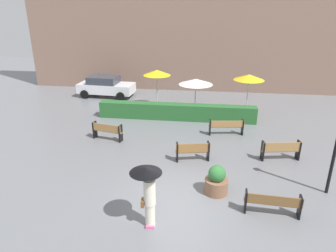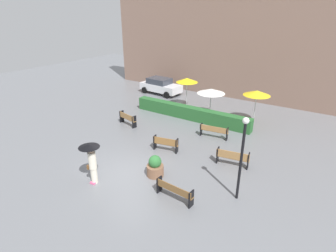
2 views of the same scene
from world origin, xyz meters
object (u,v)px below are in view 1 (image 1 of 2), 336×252
bench_near_right (273,203)px  patio_umbrella_yellow (157,73)px  patio_umbrella_white (196,82)px  bench_mid_center (193,150)px  patio_umbrella_yellow_far (249,77)px  pedestrian_with_umbrella (148,189)px  planter_pot (217,181)px  bench_back_row (226,126)px  parked_car (106,86)px  bench_far_right (281,149)px  bench_far_left (107,130)px

bench_near_right → patio_umbrella_yellow: patio_umbrella_yellow is taller
patio_umbrella_yellow → patio_umbrella_white: patio_umbrella_yellow is taller
bench_mid_center → patio_umbrella_yellow_far: (3.06, 7.12, 1.86)m
bench_mid_center → pedestrian_with_umbrella: pedestrian_with_umbrella is taller
planter_pot → patio_umbrella_white: patio_umbrella_white is taller
bench_back_row → pedestrian_with_umbrella: bearing=-109.2°
patio_umbrella_yellow_far → bench_back_row: bearing=-110.5°
patio_umbrella_yellow → parked_car: 5.28m
planter_pot → patio_umbrella_yellow: patio_umbrella_yellow is taller
bench_mid_center → parked_car: 12.22m
bench_near_right → bench_far_right: bearing=75.5°
bench_far_left → pedestrian_with_umbrella: pedestrian_with_umbrella is taller
patio_umbrella_white → bench_mid_center: bearing=-87.8°
bench_mid_center → patio_umbrella_white: size_ratio=0.68×
bench_back_row → patio_umbrella_yellow_far: 4.50m
bench_near_right → patio_umbrella_white: size_ratio=0.82×
pedestrian_with_umbrella → patio_umbrella_yellow_far: patio_umbrella_yellow_far is taller
pedestrian_with_umbrella → patio_umbrella_yellow: 12.20m
planter_pot → patio_umbrella_yellow: bearing=111.5°
pedestrian_with_umbrella → patio_umbrella_yellow: size_ratio=0.79×
pedestrian_with_umbrella → planter_pot: 3.18m
bench_mid_center → bench_near_right: (2.88, -3.56, -0.04)m
patio_umbrella_yellow_far → bench_far_right: bearing=-82.1°
pedestrian_with_umbrella → patio_umbrella_yellow_far: 12.51m
bench_near_right → patio_umbrella_yellow: size_ratio=0.71×
patio_umbrella_white → patio_umbrella_yellow_far: 3.36m
bench_back_row → patio_umbrella_white: (-1.88, 3.31, 1.61)m
bench_near_right → parked_car: parked_car is taller
bench_back_row → pedestrian_with_umbrella: (-2.76, -7.90, 0.85)m
patio_umbrella_white → patio_umbrella_yellow_far: bearing=9.2°
bench_mid_center → bench_far_right: bearing=8.9°
parked_car → bench_back_row: bearing=-36.3°
patio_umbrella_yellow_far → parked_car: patio_umbrella_yellow_far is taller
bench_far_right → patio_umbrella_yellow: 9.81m
bench_mid_center → pedestrian_with_umbrella: 4.84m
bench_near_right → bench_back_row: bearing=100.4°
patio_umbrella_yellow → parked_car: patio_umbrella_yellow is taller
parked_car → bench_far_left: bearing=-71.5°
bench_far_right → pedestrian_with_umbrella: pedestrian_with_umbrella is taller
bench_far_left → patio_umbrella_yellow: size_ratio=0.64×
bench_near_right → parked_car: bearing=127.2°
bench_far_right → planter_pot: size_ratio=1.58×
bench_back_row → bench_far_right: 3.54m
bench_mid_center → bench_far_left: bench_far_left is taller
patio_umbrella_white → bench_back_row: bearing=-60.4°
bench_near_right → bench_far_right: (1.08, 4.18, 0.05)m
pedestrian_with_umbrella → patio_umbrella_white: patio_umbrella_white is taller
bench_back_row → patio_umbrella_yellow_far: patio_umbrella_yellow_far is taller
bench_near_right → patio_umbrella_yellow: 12.54m
bench_near_right → pedestrian_with_umbrella: (-4.01, -1.06, 0.88)m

